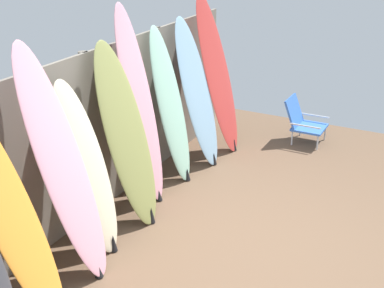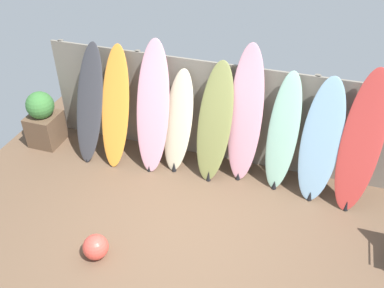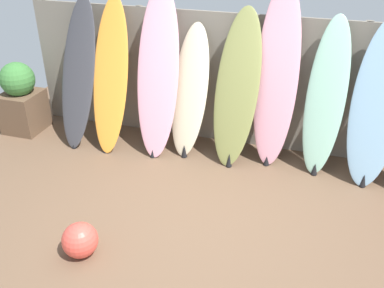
# 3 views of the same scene
# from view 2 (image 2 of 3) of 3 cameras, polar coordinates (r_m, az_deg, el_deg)

# --- Properties ---
(ground) EXTENTS (7.68, 7.68, 0.00)m
(ground) POSITION_cam_2_polar(r_m,az_deg,el_deg) (6.24, -1.36, -12.29)
(ground) COLOR brown
(fence_back) EXTENTS (6.08, 0.11, 1.80)m
(fence_back) POSITION_cam_2_polar(r_m,az_deg,el_deg) (7.15, 3.78, 4.17)
(fence_back) COLOR gray
(fence_back) RESTS_ON ground
(surfboard_charcoal_0) EXTENTS (0.50, 0.82, 1.95)m
(surfboard_charcoal_0) POSITION_cam_2_polar(r_m,az_deg,el_deg) (7.45, -13.51, 5.16)
(surfboard_charcoal_0) COLOR #38383D
(surfboard_charcoal_0) RESTS_ON ground
(surfboard_orange_1) EXTENTS (0.55, 0.86, 1.96)m
(surfboard_orange_1) POSITION_cam_2_polar(r_m,az_deg,el_deg) (7.25, -10.19, 4.74)
(surfboard_orange_1) COLOR orange
(surfboard_orange_1) RESTS_ON ground
(surfboard_pink_2) EXTENTS (0.60, 0.75, 2.15)m
(surfboard_pink_2) POSITION_cam_2_polar(r_m,az_deg,el_deg) (6.96, -5.25, 4.69)
(surfboard_pink_2) COLOR pink
(surfboard_pink_2) RESTS_ON ground
(surfboard_cream_3) EXTENTS (0.55, 0.66, 1.70)m
(surfboard_cream_3) POSITION_cam_2_polar(r_m,az_deg,el_deg) (7.01, -1.85, 2.94)
(surfboard_cream_3) COLOR beige
(surfboard_cream_3) RESTS_ON ground
(surfboard_olive_4) EXTENTS (0.63, 0.70, 1.94)m
(surfboard_olive_4) POSITION_cam_2_polar(r_m,az_deg,el_deg) (6.76, 3.02, 2.70)
(surfboard_olive_4) COLOR olive
(surfboard_olive_4) RESTS_ON ground
(surfboard_pink_5) EXTENTS (0.55, 0.53, 2.24)m
(surfboard_pink_5) POSITION_cam_2_polar(r_m,az_deg,el_deg) (6.70, 7.12, 3.70)
(surfboard_pink_5) COLOR pink
(surfboard_pink_5) RESTS_ON ground
(surfboard_seafoam_6) EXTENTS (0.50, 0.57, 1.90)m
(surfboard_seafoam_6) POSITION_cam_2_polar(r_m,az_deg,el_deg) (6.70, 12.02, 1.40)
(surfboard_seafoam_6) COLOR #9ED6BC
(surfboard_seafoam_6) RESTS_ON ground
(surfboard_skyblue_7) EXTENTS (0.61, 0.63, 1.92)m
(surfboard_skyblue_7) POSITION_cam_2_polar(r_m,az_deg,el_deg) (6.64, 16.80, 0.24)
(surfboard_skyblue_7) COLOR #8CB7D6
(surfboard_skyblue_7) RESTS_ON ground
(surfboard_red_8) EXTENTS (0.63, 0.70, 2.14)m
(surfboard_red_8) POSITION_cam_2_polar(r_m,az_deg,el_deg) (6.59, 21.61, -0.02)
(surfboard_red_8) COLOR #D13D38
(surfboard_red_8) RESTS_ON ground
(planter_box) EXTENTS (0.52, 0.55, 1.04)m
(planter_box) POSITION_cam_2_polar(r_m,az_deg,el_deg) (8.16, -19.20, 3.12)
(planter_box) COLOR brown
(planter_box) RESTS_ON ground
(beach_ball) EXTENTS (0.35, 0.35, 0.35)m
(beach_ball) POSITION_cam_2_polar(r_m,az_deg,el_deg) (6.03, -12.72, -13.25)
(beach_ball) COLOR #E54C3F
(beach_ball) RESTS_ON ground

